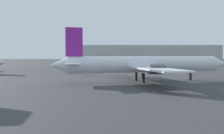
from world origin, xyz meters
The scene contains 2 objects.
airplane_on_taxiway centered at (2.89, 36.56, 3.29)m, with size 35.59×29.21×9.89m.
terminal_building centered at (16.24, 129.66, 5.32)m, with size 83.69×19.89×10.65m, color #B7B7B2.
Camera 1 is at (-3.64, -7.36, 5.05)m, focal length 37.16 mm.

